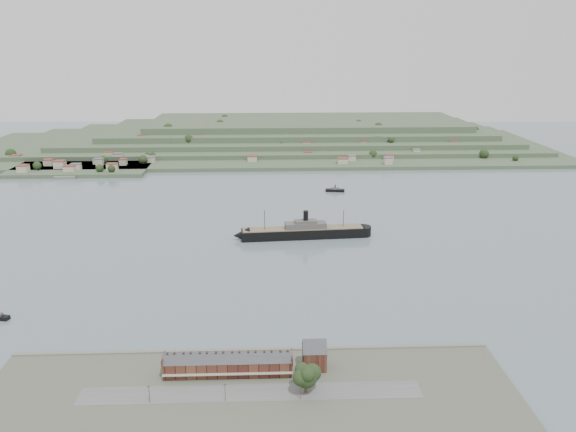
{
  "coord_description": "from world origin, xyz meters",
  "views": [
    {
      "loc": [
        7.62,
        -379.47,
        140.08
      ],
      "look_at": [
        23.42,
        30.0,
        10.87
      ],
      "focal_mm": 35.0,
      "sensor_mm": 36.0,
      "label": 1
    }
  ],
  "objects_px": {
    "terrace_row": "(228,364)",
    "gabled_building": "(314,355)",
    "fig_tree": "(307,376)",
    "steamship": "(300,232)"
  },
  "relations": [
    {
      "from": "terrace_row",
      "to": "gabled_building",
      "type": "distance_m",
      "value": 37.74
    },
    {
      "from": "gabled_building",
      "to": "steamship",
      "type": "distance_m",
      "value": 174.81
    },
    {
      "from": "gabled_building",
      "to": "terrace_row",
      "type": "bearing_deg",
      "value": -173.88
    },
    {
      "from": "fig_tree",
      "to": "gabled_building",
      "type": "bearing_deg",
      "value": 76.02
    },
    {
      "from": "gabled_building",
      "to": "fig_tree",
      "type": "bearing_deg",
      "value": -103.98
    },
    {
      "from": "terrace_row",
      "to": "steamship",
      "type": "bearing_deg",
      "value": 76.99
    },
    {
      "from": "gabled_building",
      "to": "fig_tree",
      "type": "xyz_separation_m",
      "value": [
        -4.69,
        -18.85,
        1.9
      ]
    },
    {
      "from": "gabled_building",
      "to": "fig_tree",
      "type": "distance_m",
      "value": 19.52
    },
    {
      "from": "steamship",
      "to": "fig_tree",
      "type": "bearing_deg",
      "value": -92.51
    },
    {
      "from": "terrace_row",
      "to": "gabled_building",
      "type": "height_order",
      "value": "gabled_building"
    }
  ]
}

